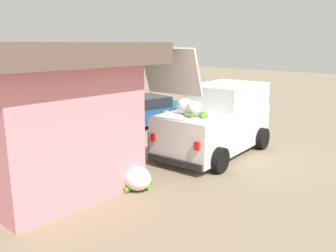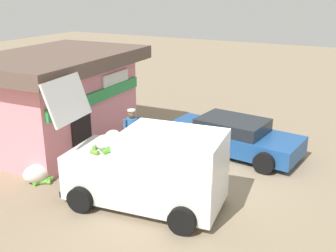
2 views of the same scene
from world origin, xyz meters
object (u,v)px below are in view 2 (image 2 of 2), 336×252
(storefront_bar, at_px, (59,98))
(customer_bending, at_px, (112,152))
(vendor_standing, at_px, (132,132))
(delivery_van, at_px, (150,169))
(unloaded_banana_pile, at_px, (37,174))
(parked_sedan, at_px, (232,136))
(paint_bucket, at_px, (157,128))

(storefront_bar, height_order, customer_bending, storefront_bar)
(storefront_bar, relative_size, vendor_standing, 3.51)
(delivery_van, bearing_deg, customer_bending, 66.55)
(customer_bending, relative_size, unloaded_banana_pile, 1.41)
(parked_sedan, distance_m, unloaded_banana_pile, 6.18)
(parked_sedan, xyz_separation_m, paint_bucket, (0.42, 3.08, -0.37))
(parked_sedan, relative_size, customer_bending, 3.46)
(vendor_standing, bearing_deg, delivery_van, -138.19)
(vendor_standing, relative_size, paint_bucket, 4.48)
(storefront_bar, distance_m, delivery_van, 5.22)
(storefront_bar, distance_m, customer_bending, 3.49)
(storefront_bar, distance_m, vendor_standing, 3.00)
(delivery_van, xyz_separation_m, customer_bending, (0.71, 1.64, -0.16))
(parked_sedan, distance_m, customer_bending, 4.20)
(parked_sedan, xyz_separation_m, unloaded_banana_pile, (-4.61, 4.10, -0.32))
(customer_bending, bearing_deg, vendor_standing, 7.35)
(delivery_van, distance_m, customer_bending, 1.80)
(storefront_bar, distance_m, parked_sedan, 5.90)
(delivery_van, xyz_separation_m, vendor_standing, (2.03, 1.81, -0.01))
(vendor_standing, distance_m, paint_bucket, 2.78)
(delivery_van, bearing_deg, storefront_bar, 65.94)
(delivery_van, height_order, unloaded_banana_pile, delivery_van)
(storefront_bar, xyz_separation_m, vendor_standing, (-0.08, -2.91, -0.70))
(delivery_van, height_order, paint_bucket, delivery_van)
(delivery_van, bearing_deg, parked_sedan, -9.04)
(vendor_standing, bearing_deg, storefront_bar, 88.37)
(delivery_van, height_order, vendor_standing, delivery_van)
(vendor_standing, xyz_separation_m, paint_bucket, (2.60, 0.60, -0.79))
(vendor_standing, distance_m, unloaded_banana_pile, 3.01)
(parked_sedan, xyz_separation_m, vendor_standing, (-2.18, 2.48, 0.42))
(storefront_bar, xyz_separation_m, unloaded_banana_pile, (-2.51, -1.29, -1.45))
(storefront_bar, xyz_separation_m, paint_bucket, (2.52, -2.31, -1.49))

